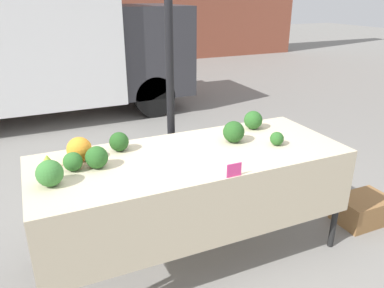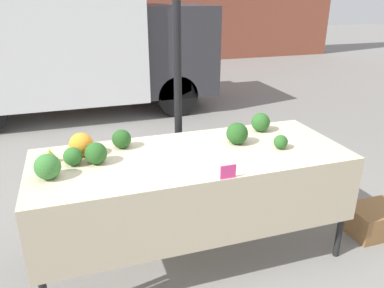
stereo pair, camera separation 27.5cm
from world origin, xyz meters
name	(u,v)px [view 1 (the left image)]	position (x,y,z in m)	size (l,w,h in m)	color
ground_plane	(192,252)	(0.00, 0.00, 0.00)	(40.00, 40.00, 0.00)	gray
tent_pole	(170,89)	(0.08, 0.65, 1.26)	(0.07, 0.07, 2.52)	black
parked_truck	(39,41)	(-0.78, 4.54, 1.30)	(4.64, 1.95, 2.45)	white
market_table	(196,170)	(0.00, -0.07, 0.81)	(2.40, 0.95, 0.91)	beige
orange_cauliflower	(79,149)	(-0.80, 0.22, 1.00)	(0.18, 0.18, 0.18)	orange
romanesco_head	(48,162)	(-1.02, 0.17, 0.97)	(0.13, 0.13, 0.11)	#93B238
broccoli_head_0	(253,120)	(0.73, 0.29, 1.00)	(0.16, 0.16, 0.16)	#285B23
broccoli_head_1	(73,162)	(-0.86, 0.07, 0.98)	(0.13, 0.13, 0.13)	#2D6628
broccoli_head_2	(97,157)	(-0.70, 0.05, 0.99)	(0.16, 0.16, 0.16)	#285B23
broccoli_head_3	(234,132)	(0.41, 0.08, 1.00)	(0.18, 0.18, 0.18)	#23511E
broccoli_head_4	(119,142)	(-0.49, 0.28, 0.99)	(0.15, 0.15, 0.15)	#23511E
broccoli_head_5	(277,139)	(0.69, -0.12, 0.97)	(0.11, 0.11, 0.11)	#285B23
broccoli_head_6	(50,173)	(-1.02, -0.10, 1.00)	(0.17, 0.17, 0.17)	#387533
price_sign	(234,170)	(0.10, -0.46, 0.96)	(0.11, 0.01, 0.10)	#E53D84
produce_crate	(363,209)	(1.69, -0.24, 0.13)	(0.50, 0.35, 0.25)	olive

